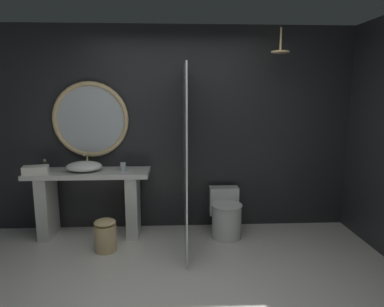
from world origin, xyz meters
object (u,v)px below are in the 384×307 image
object	(u,v)px
tumbler_cup	(123,167)
waste_bin	(105,235)
vessel_sink	(84,166)
rain_shower_head	(280,50)
soap_dispenser	(45,166)
folded_hand_towel	(36,170)
round_wall_mirror	(91,120)
toilet	(226,214)

from	to	relation	value
tumbler_cup	waste_bin	xyz separation A→B (m)	(-0.15, -0.44, -0.69)
vessel_sink	rain_shower_head	world-z (taller)	rain_shower_head
soap_dispenser	rain_shower_head	world-z (taller)	rain_shower_head
rain_shower_head	folded_hand_towel	distance (m)	3.16
soap_dispenser	round_wall_mirror	distance (m)	0.78
toilet	folded_hand_towel	world-z (taller)	folded_hand_towel
tumbler_cup	waste_bin	distance (m)	0.84
soap_dispenser	folded_hand_towel	bearing A→B (deg)	-112.38
toilet	folded_hand_towel	size ratio (longest dim) A/B	2.02
round_wall_mirror	rain_shower_head	distance (m)	2.44
rain_shower_head	toilet	size ratio (longest dim) A/B	0.49
tumbler_cup	rain_shower_head	distance (m)	2.31
vessel_sink	toilet	xyz separation A→B (m)	(1.73, -0.05, -0.62)
soap_dispenser	round_wall_mirror	xyz separation A→B (m)	(0.52, 0.23, 0.54)
soap_dispenser	toilet	distance (m)	2.29
rain_shower_head	toilet	world-z (taller)	rain_shower_head
rain_shower_head	waste_bin	bearing A→B (deg)	-170.70
soap_dispenser	round_wall_mirror	world-z (taller)	round_wall_mirror
tumbler_cup	toilet	xyz separation A→B (m)	(1.27, -0.07, -0.61)
toilet	vessel_sink	bearing A→B (deg)	178.35
toilet	waste_bin	size ratio (longest dim) A/B	1.52
round_wall_mirror	rain_shower_head	size ratio (longest dim) A/B	3.40
soap_dispenser	waste_bin	distance (m)	1.14
soap_dispenser	folded_hand_towel	world-z (taller)	soap_dispenser
tumbler_cup	toilet	distance (m)	1.41
vessel_sink	waste_bin	bearing A→B (deg)	-53.91
round_wall_mirror	soap_dispenser	bearing A→B (deg)	-156.34
vessel_sink	toilet	size ratio (longest dim) A/B	0.76
tumbler_cup	soap_dispenser	bearing A→B (deg)	179.88
waste_bin	rain_shower_head	bearing A→B (deg)	9.30
vessel_sink	folded_hand_towel	bearing A→B (deg)	-167.27
tumbler_cup	round_wall_mirror	xyz separation A→B (m)	(-0.42, 0.23, 0.56)
tumbler_cup	soap_dispenser	distance (m)	0.94
round_wall_mirror	rain_shower_head	world-z (taller)	rain_shower_head
tumbler_cup	folded_hand_towel	bearing A→B (deg)	-172.11
rain_shower_head	folded_hand_towel	bearing A→B (deg)	-179.53
tumbler_cup	rain_shower_head	world-z (taller)	rain_shower_head
soap_dispenser	toilet	xyz separation A→B (m)	(2.20, -0.07, -0.63)
round_wall_mirror	vessel_sink	bearing A→B (deg)	-100.55
tumbler_cup	toilet	world-z (taller)	tumbler_cup
toilet	tumbler_cup	bearing A→B (deg)	176.93
vessel_sink	round_wall_mirror	bearing A→B (deg)	79.45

